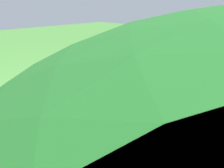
{
  "coord_description": "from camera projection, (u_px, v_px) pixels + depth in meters",
  "views": [
    {
      "loc": [
        -1.52,
        1.47,
        0.96
      ],
      "look_at": [
        0.0,
        -0.19,
        0.29
      ],
      "focal_mm": 46.76,
      "sensor_mm": 36.0,
      "label": 1
    }
  ],
  "objects": [
    {
      "name": "ground",
      "position": [
        96.0,
        124.0,
        2.3
      ],
      "size": [
        14.0,
        14.0,
        0.0
      ],
      "primitive_type": "plane",
      "color": "#478438"
    },
    {
      "name": "dog",
      "position": [
        107.0,
        73.0,
        2.35
      ],
      "size": [
        0.81,
        0.27,
        0.55
      ],
      "rotation": [
        0.0,
        0.0,
        0.16
      ],
      "color": "silver",
      "rests_on": "ground"
    },
    {
      "name": "tennis_ball_0",
      "position": [
        43.0,
        133.0,
        2.07
      ],
      "size": [
        0.07,
        0.07,
        0.07
      ],
      "primitive_type": "sphere",
      "color": "#CDDD38",
      "rests_on": "ground"
    },
    {
      "name": "tennis_ball_1",
      "position": [
        10.0,
        103.0,
        2.65
      ],
      "size": [
        0.07,
        0.07,
        0.07
      ],
      "primitive_type": "sphere",
      "color": "#CDE43D",
      "rests_on": "ground"
    }
  ]
}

